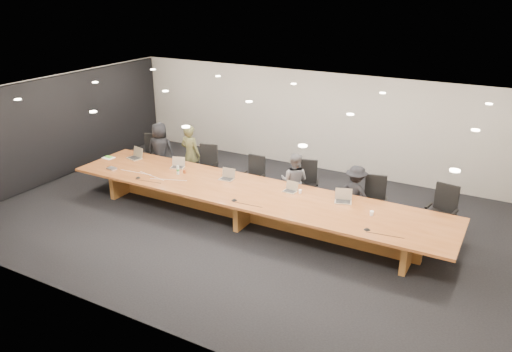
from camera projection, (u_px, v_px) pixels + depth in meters
The scene contains 29 objects.
ground at pixel (250, 221), 11.39m from camera, with size 12.00×12.00×0.00m, color black.
back_wall at pixel (319, 121), 14.14m from camera, with size 12.00×0.02×2.80m, color #BDB7AC.
left_wall_panel at pixel (60, 128), 13.57m from camera, with size 0.08×7.84×2.74m, color black.
conference_table at pixel (250, 200), 11.20m from camera, with size 9.00×1.80×0.75m.
chair_far_left at pixel (150, 154), 14.05m from camera, with size 0.57×0.57×1.13m, color black, non-canonical shape.
chair_left at pixel (206, 167), 13.05m from camera, with size 0.59×0.59×1.15m, color black, non-canonical shape.
chair_mid_left at pixel (253, 177), 12.44m from camera, with size 0.55×0.55×1.08m, color black, non-canonical shape.
chair_mid_right at pixel (306, 185), 11.87m from camera, with size 0.60×0.60×1.17m, color black, non-canonical shape.
chair_right at pixel (374, 201), 11.05m from camera, with size 0.57×0.57×1.12m, color black, non-canonical shape.
chair_far_right at pixel (441, 212), 10.46m from camera, with size 0.60×0.60×1.17m, color black, non-canonical shape.
person_a at pixel (160, 150), 13.66m from camera, with size 0.76×0.50×1.57m, color black.
person_b at pixel (191, 155), 13.23m from camera, with size 0.59×0.39×1.63m, color #3D3D21.
person_c at pixel (294, 181), 11.81m from camera, with size 0.67×0.52×1.38m, color #545457.
person_d at pixel (355, 194), 11.16m from camera, with size 0.86×0.49×1.33m, color black.
laptop_a at pixel (134, 153), 13.08m from camera, with size 0.37×0.27×0.29m, color #C2B494, non-canonical shape.
laptop_b at pixel (177, 163), 12.43m from camera, with size 0.33×0.24×0.26m, color #C2AE94, non-canonical shape.
laptop_c at pixel (226, 174), 11.70m from camera, with size 0.33×0.24×0.26m, color tan, non-canonical shape.
laptop_d at pixel (290, 187), 11.02m from camera, with size 0.29×0.21×0.23m, color #B9AB8D, non-canonical shape.
laptop_e at pixel (343, 196), 10.48m from camera, with size 0.35×0.26×0.28m, color #BBA88F, non-canonical shape.
water_bottle at pixel (178, 170), 12.03m from camera, with size 0.07×0.07×0.22m, color #ABBBB8.
amber_mug at pixel (184, 172), 12.12m from camera, with size 0.07×0.07×0.09m, color brown.
paper_cup_near at pixel (300, 192), 10.97m from camera, with size 0.07×0.07×0.08m, color white.
paper_cup_far at pixel (372, 213), 9.92m from camera, with size 0.08×0.08×0.10m, color white.
notepad at pixel (109, 158), 13.17m from camera, with size 0.29×0.23×0.02m, color white.
lime_gadget at pixel (109, 157), 13.17m from camera, with size 0.18×0.10×0.03m, color #54BF33.
av_box at pixel (112, 168), 12.40m from camera, with size 0.22×0.17×0.03m, color #A7A8AC.
mic_left at pixel (138, 177), 11.83m from camera, with size 0.12×0.12×0.03m, color black.
mic_center at pixel (234, 200), 10.62m from camera, with size 0.13×0.13×0.03m, color black.
mic_right at pixel (367, 229), 9.37m from camera, with size 0.13×0.13×0.03m, color black.
Camera 1 is at (5.08, -8.88, 5.11)m, focal length 35.00 mm.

